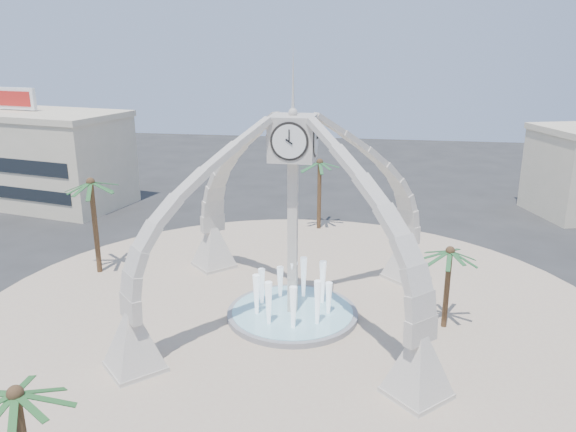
% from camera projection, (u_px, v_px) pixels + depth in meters
% --- Properties ---
extents(ground, '(140.00, 140.00, 0.00)m').
position_uv_depth(ground, '(292.00, 317.00, 34.48)').
color(ground, '#282828').
rests_on(ground, ground).
extents(plaza, '(40.00, 40.00, 0.06)m').
position_uv_depth(plaza, '(292.00, 316.00, 34.47)').
color(plaza, tan).
rests_on(plaza, ground).
extents(clock_tower, '(17.94, 17.94, 16.30)m').
position_uv_depth(clock_tower, '(293.00, 216.00, 32.58)').
color(clock_tower, beige).
rests_on(clock_tower, ground).
extents(fountain, '(8.00, 8.00, 3.62)m').
position_uv_depth(fountain, '(292.00, 313.00, 34.39)').
color(fountain, gray).
rests_on(fountain, ground).
extents(building_nw, '(23.75, 13.73, 11.90)m').
position_uv_depth(building_nw, '(24.00, 156.00, 58.79)').
color(building_nw, beige).
rests_on(building_nw, ground).
extents(palm_east, '(4.48, 4.48, 5.45)m').
position_uv_depth(palm_east, '(450.00, 252.00, 31.84)').
color(palm_east, brown).
rests_on(palm_east, ground).
extents(palm_west, '(5.12, 5.12, 7.55)m').
position_uv_depth(palm_west, '(91.00, 184.00, 39.30)').
color(palm_west, brown).
rests_on(palm_west, ground).
extents(palm_north, '(4.13, 4.13, 6.87)m').
position_uv_depth(palm_north, '(320.00, 163.00, 49.30)').
color(palm_north, brown).
rests_on(palm_north, ground).
extents(palm_south, '(4.43, 4.43, 5.87)m').
position_uv_depth(palm_south, '(15.00, 396.00, 18.12)').
color(palm_south, brown).
rests_on(palm_south, ground).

